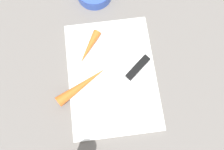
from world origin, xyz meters
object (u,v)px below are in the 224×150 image
object	(u,v)px
knife	(135,71)
carrot_short	(89,47)
carrot_long	(82,85)
cutting_board	(112,76)

from	to	relation	value
knife	carrot_short	world-z (taller)	carrot_short
carrot_long	carrot_short	xyz separation A→B (m)	(0.12, -0.03, -0.00)
carrot_long	carrot_short	size ratio (longest dim) A/B	1.48
cutting_board	carrot_long	xyz separation A→B (m)	(-0.02, 0.09, 0.02)
cutting_board	knife	bearing A→B (deg)	-87.60
knife	carrot_long	size ratio (longest dim) A/B	1.00
carrot_long	carrot_short	distance (m)	0.12
cutting_board	knife	world-z (taller)	knife
cutting_board	carrot_short	distance (m)	0.11
cutting_board	carrot_long	distance (m)	0.10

